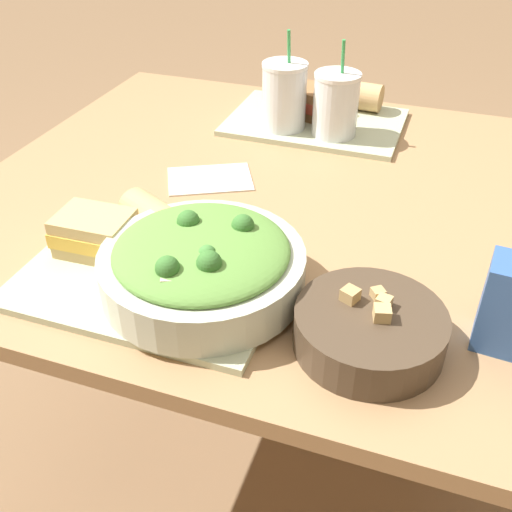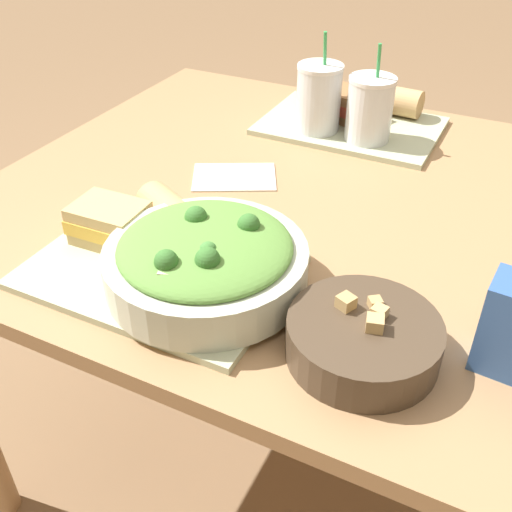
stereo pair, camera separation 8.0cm
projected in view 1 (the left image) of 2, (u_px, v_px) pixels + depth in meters
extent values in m
plane|color=#846647|center=(278.00, 440.00, 1.55)|extent=(12.00, 12.00, 0.00)
cube|color=#A37A51|center=(286.00, 200.00, 1.13)|extent=(1.18, 1.04, 0.03)
cylinder|color=#A37A51|center=(161.00, 203.00, 1.84)|extent=(0.06, 0.06, 0.70)
cube|color=#B2BC99|center=(152.00, 279.00, 0.90)|extent=(0.39, 0.27, 0.01)
cube|color=#B2BC99|center=(315.00, 122.00, 1.38)|extent=(0.39, 0.27, 0.01)
cylinder|color=beige|center=(203.00, 270.00, 0.86)|extent=(0.30, 0.30, 0.06)
ellipsoid|color=#5B8E3D|center=(201.00, 250.00, 0.84)|extent=(0.25, 0.25, 0.04)
sphere|color=#38702D|center=(243.00, 225.00, 0.86)|extent=(0.03, 0.03, 0.03)
sphere|color=#38702D|center=(167.00, 268.00, 0.77)|extent=(0.03, 0.03, 0.03)
sphere|color=#38702D|center=(188.00, 221.00, 0.86)|extent=(0.03, 0.03, 0.03)
sphere|color=#427F38|center=(207.00, 254.00, 0.81)|extent=(0.03, 0.03, 0.03)
sphere|color=#38702D|center=(209.00, 263.00, 0.78)|extent=(0.03, 0.03, 0.03)
cube|color=beige|center=(177.00, 275.00, 0.78)|extent=(0.05, 0.05, 0.01)
cube|color=beige|center=(228.00, 228.00, 0.87)|extent=(0.06, 0.06, 0.01)
cube|color=beige|center=(194.00, 235.00, 0.85)|extent=(0.03, 0.05, 0.01)
cylinder|color=#473828|center=(369.00, 330.00, 0.78)|extent=(0.20, 0.20, 0.06)
cylinder|color=#4C2814|center=(371.00, 317.00, 0.76)|extent=(0.18, 0.18, 0.01)
cube|color=tan|center=(384.00, 303.00, 0.77)|extent=(0.02, 0.02, 0.02)
cube|color=tan|center=(382.00, 314.00, 0.75)|extent=(0.03, 0.03, 0.02)
cube|color=tan|center=(378.00, 294.00, 0.78)|extent=(0.02, 0.02, 0.02)
cube|color=tan|center=(350.00, 296.00, 0.78)|extent=(0.03, 0.03, 0.02)
cube|color=tan|center=(97.00, 245.00, 0.95)|extent=(0.12, 0.09, 0.02)
cube|color=#EFB742|center=(95.00, 233.00, 0.93)|extent=(0.12, 0.09, 0.02)
cube|color=tan|center=(93.00, 221.00, 0.92)|extent=(0.12, 0.09, 0.02)
cylinder|color=tan|center=(158.00, 221.00, 0.96)|extent=(0.15, 0.12, 0.06)
cylinder|color=beige|center=(183.00, 237.00, 0.93)|extent=(0.03, 0.06, 0.06)
cube|color=olive|center=(309.00, 110.00, 1.40)|extent=(0.13, 0.12, 0.02)
cube|color=#C64C38|center=(310.00, 101.00, 1.38)|extent=(0.14, 0.12, 0.02)
cube|color=olive|center=(310.00, 92.00, 1.37)|extent=(0.13, 0.12, 0.02)
cylinder|color=tan|center=(358.00, 96.00, 1.41)|extent=(0.12, 0.07, 0.06)
cylinder|color=beige|center=(380.00, 99.00, 1.40)|extent=(0.01, 0.06, 0.06)
cylinder|color=silver|center=(284.00, 98.00, 1.30)|extent=(0.10, 0.10, 0.14)
cylinder|color=black|center=(284.00, 101.00, 1.31)|extent=(0.09, 0.09, 0.11)
cylinder|color=white|center=(285.00, 65.00, 1.26)|extent=(0.10, 0.10, 0.01)
cylinder|color=green|center=(289.00, 48.00, 1.24)|extent=(0.01, 0.02, 0.08)
cylinder|color=silver|center=(336.00, 106.00, 1.28)|extent=(0.10, 0.10, 0.13)
cylinder|color=#701E47|center=(335.00, 110.00, 1.28)|extent=(0.09, 0.09, 0.10)
cylinder|color=white|center=(338.00, 75.00, 1.24)|extent=(0.10, 0.10, 0.01)
cylinder|color=green|center=(343.00, 59.00, 1.21)|extent=(0.01, 0.02, 0.08)
cube|color=silver|center=(210.00, 179.00, 1.17)|extent=(0.20, 0.17, 0.00)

